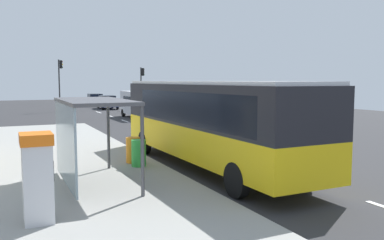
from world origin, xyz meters
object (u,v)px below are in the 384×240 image
Objects in this scene: sedan_near at (107,102)px; sedan_far at (95,99)px; bus at (209,119)px; recycling_bin_green at (139,153)px; traffic_light_near_side at (142,81)px; bus_shelter at (84,120)px; white_van at (140,102)px; recycling_bin_orange at (133,150)px; traffic_light_far_side at (60,77)px; ticket_machine at (38,177)px.

sedan_far is at bearing 90.02° from sedan_near.
recycling_bin_green is at bearing 166.09° from bus.
traffic_light_near_side is 33.59m from bus_shelter.
recycling_bin_green is 0.24× the size of bus_shelter.
recycling_bin_orange is (-6.40, -19.30, -0.69)m from white_van.
bus reaches higher than recycling_bin_orange.
traffic_light_far_side reaches higher than recycling_bin_orange.
white_van is 12.57m from sedan_near.
traffic_light_far_side is (1.10, 30.39, 2.91)m from recycling_bin_green.
white_van is 5.51× the size of recycling_bin_green.
ticket_machine reaches higher than recycling_bin_green.
recycling_bin_green is at bearing 51.30° from ticket_machine.
sedan_near reaches higher than recycling_bin_green.
sedan_far is 39.28m from recycling_bin_orange.
ticket_machine is 0.36× the size of traffic_light_far_side.
traffic_light_far_side reaches higher than ticket_machine.
traffic_light_near_side is (3.20, -9.85, 2.34)m from sedan_far.
recycling_bin_orange is 30.57m from traffic_light_near_side.
ticket_machine is (-6.20, -4.01, -0.67)m from bus.
traffic_light_near_side is at bearing -42.82° from sedan_near.
bus is 31.08m from traffic_light_far_side.
ticket_machine is at bearing -128.70° from recycling_bin_green.
sedan_near is 0.83× the size of traffic_light_far_side.
traffic_light_near_side reaches higher than sedan_far.
ticket_machine is (-10.21, -44.06, 0.38)m from sedan_far.
bus is at bearing -96.90° from sedan_near.
sedan_near is at bearing -89.98° from sedan_far.
sedan_far is (-0.00, 6.88, 0.00)m from sedan_near.
traffic_light_near_side reaches higher than white_van.
white_van is at bearing 67.68° from ticket_machine.
traffic_light_far_side is at bearing 82.19° from ticket_machine.
sedan_near is at bearing 78.70° from recycling_bin_green.
bus_shelter is at bearing -165.87° from bus.
white_van reaches higher than sedan_near.
bus_shelter is (-2.21, -1.80, 1.44)m from recycling_bin_green.
white_van reaches higher than ticket_machine.
sedan_near is 2.32× the size of ticket_machine.
bus_shelter is at bearing 62.13° from ticket_machine.
recycling_bin_orange is (0.00, 0.70, 0.00)m from recycling_bin_green.
sedan_far is 45.23m from ticket_machine.
sedan_far is (0.10, 19.44, -0.55)m from white_van.
traffic_light_far_side is at bearing 117.05° from white_van.
recycling_bin_green is 31.24m from traffic_light_near_side.
white_van reaches higher than sedan_far.
ticket_machine is at bearing -105.36° from sedan_near.
sedan_far reaches higher than recycling_bin_green.
traffic_light_far_side is at bearing -120.86° from sedan_far.
bus is at bearing -103.44° from traffic_light_near_side.
recycling_bin_orange is at bearing 152.12° from bus.
sedan_near is 6.45m from traffic_light_far_side.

